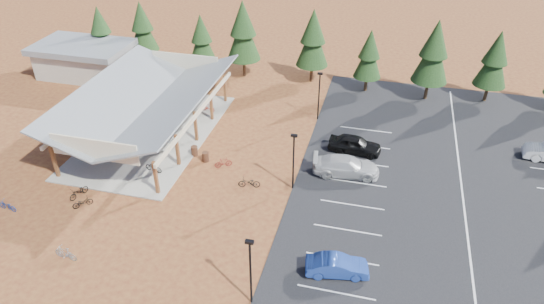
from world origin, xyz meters
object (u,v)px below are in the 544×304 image
object	(u,v)px
bike_5	(164,139)
bike_0	(118,153)
bike_13	(65,253)
outbuilding	(84,59)
bike_3	(146,98)
bike_10	(7,206)
lamp_post_1	(293,158)
bike_8	(79,192)
lamp_post_0	(250,268)
trash_bin_1	(194,151)
bike_15	(223,163)
car_1	(337,266)
car_3	(346,166)
bike_7	(208,107)
bike_1	(143,129)
car_4	(355,144)
bike_pavilion	(147,99)
bike_12	(83,202)
trash_bin_0	(206,157)
bike_16	(249,183)
bike_2	(137,120)
bike_4	(153,167)
bike_6	(166,130)
lamp_post_2	(319,93)

from	to	relation	value
bike_5	bike_0	bearing A→B (deg)	117.83
bike_13	outbuilding	bearing A→B (deg)	-144.20
bike_3	bike_10	world-z (taller)	bike_3
lamp_post_1	bike_8	bearing A→B (deg)	-161.94
lamp_post_0	trash_bin_1	world-z (taller)	lamp_post_0
bike_0	bike_15	world-z (taller)	bike_0
outbuilding	bike_5	world-z (taller)	outbuilding
lamp_post_0	car_1	world-z (taller)	lamp_post_0
lamp_post_0	car_3	bearing A→B (deg)	75.23
lamp_post_1	bike_7	distance (m)	15.77
bike_1	car_4	world-z (taller)	car_4
bike_pavilion	bike_7	size ratio (longest dim) A/B	12.06
bike_10	bike_13	xyz separation A→B (m)	(7.43, -3.43, 0.10)
bike_0	car_3	xyz separation A→B (m)	(19.97, 2.62, 0.26)
lamp_post_0	bike_12	world-z (taller)	lamp_post_0
outbuilding	bike_1	distance (m)	17.43
outbuilding	lamp_post_0	world-z (taller)	lamp_post_0
trash_bin_0	bike_16	distance (m)	5.58
bike_1	bike_2	distance (m)	2.22
bike_0	bike_5	bearing A→B (deg)	-55.07
bike_13	bike_16	size ratio (longest dim) A/B	0.98
bike_1	bike_12	xyz separation A→B (m)	(0.45, -11.04, -0.25)
bike_10	bike_4	bearing A→B (deg)	138.25
bike_5	car_1	xyz separation A→B (m)	(17.85, -12.00, 0.09)
lamp_post_1	bike_6	distance (m)	14.84
bike_8	bike_10	size ratio (longest dim) A/B	1.09
bike_6	car_1	xyz separation A→B (m)	(18.47, -13.63, 0.18)
bike_10	bike_12	world-z (taller)	bike_10
bike_pavilion	lamp_post_2	bearing A→B (deg)	25.02
bike_3	car_4	size ratio (longest dim) A/B	0.36
bike_pavilion	bike_3	bearing A→B (deg)	120.99
trash_bin_0	bike_4	world-z (taller)	bike_4
bike_3	bike_4	xyz separation A→B (m)	(6.55, -11.74, -0.08)
bike_12	bike_15	distance (m)	11.83
bike_0	bike_3	distance (m)	10.90
bike_15	lamp_post_0	bearing A→B (deg)	175.15
bike_0	lamp_post_2	bearing A→B (deg)	-66.44
trash_bin_0	bike_15	size ratio (longest dim) A/B	0.59
bike_4	bike_12	size ratio (longest dim) A/B	1.06
outbuilding	bike_3	distance (m)	11.64
bike_3	car_1	size ratio (longest dim) A/B	0.41
bike_12	car_3	bearing A→B (deg)	-109.13
lamp_post_0	bike_15	world-z (taller)	lamp_post_0
bike_pavilion	bike_1	bearing A→B (deg)	-158.49
bike_pavilion	bike_1	xyz separation A→B (m)	(-0.81, -0.32, -3.17)
lamp_post_0	car_4	distance (m)	19.30
bike_15	bike_16	bearing A→B (deg)	-157.49
trash_bin_1	bike_2	distance (m)	8.47
bike_4	bike_12	bearing A→B (deg)	160.05
bike_0	bike_16	xyz separation A→B (m)	(12.51, -1.18, -0.12)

